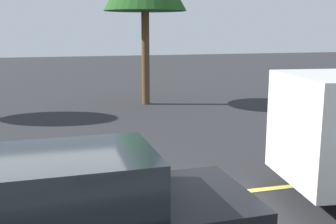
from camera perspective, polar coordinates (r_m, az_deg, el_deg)
The scene contains 3 objects.
ground_plane at distance 7.23m, azimuth -15.72°, elevation -13.17°, with size 80.00×80.00×0.00m, color #262628.
lane_marking_centre at distance 7.77m, azimuth 7.42°, elevation -11.03°, with size 28.00×0.16×0.01m, color #E0D14C.
car_black_approaching at distance 5.10m, azimuth -11.04°, elevation -13.88°, with size 3.92×2.00×1.58m.
Camera 1 is at (0.16, -6.61, 2.94)m, focal length 44.68 mm.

